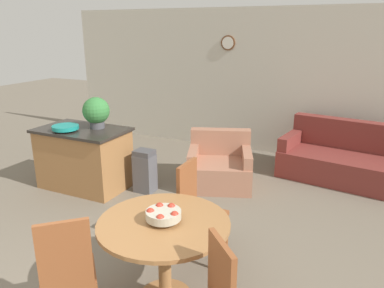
{
  "coord_description": "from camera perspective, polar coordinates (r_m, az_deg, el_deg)",
  "views": [
    {
      "loc": [
        2.03,
        -1.68,
        2.32
      ],
      "look_at": [
        0.17,
        2.23,
        0.98
      ],
      "focal_mm": 35.0,
      "sensor_mm": 36.0,
      "label": 1
    }
  ],
  "objects": [
    {
      "name": "teal_bowl",
      "position": [
        5.66,
        -18.73,
        2.4
      ],
      "size": [
        0.38,
        0.38,
        0.08
      ],
      "color": "teal",
      "rests_on": "kitchen_island"
    },
    {
      "name": "kitchen_island",
      "position": [
        5.85,
        -16.11,
        -2.05
      ],
      "size": [
        1.32,
        0.81,
        0.91
      ],
      "color": "#9E6B3D",
      "rests_on": "ground_plane"
    },
    {
      "name": "dining_chair_near_left",
      "position": [
        3.18,
        -18.48,
        -17.68
      ],
      "size": [
        0.59,
        0.59,
        1.01
      ],
      "rotation": [
        0.0,
        0.0,
        7.05
      ],
      "color": "brown",
      "rests_on": "ground_plane"
    },
    {
      "name": "wall_back",
      "position": [
        7.31,
        9.17,
        9.38
      ],
      "size": [
        8.0,
        0.09,
        2.7
      ],
      "color": "beige",
      "rests_on": "ground_plane"
    },
    {
      "name": "dining_table",
      "position": [
        3.29,
        -4.27,
        -14.4
      ],
      "size": [
        1.12,
        1.12,
        0.78
      ],
      "color": "#9E6B3D",
      "rests_on": "ground_plane"
    },
    {
      "name": "dining_chair_far_side",
      "position": [
        3.95,
        0.65,
        -9.45
      ],
      "size": [
        0.43,
        0.43,
        1.01
      ],
      "rotation": [
        0.0,
        0.0,
        4.69
      ],
      "color": "brown",
      "rests_on": "ground_plane"
    },
    {
      "name": "potted_plant",
      "position": [
        5.65,
        -14.4,
        4.79
      ],
      "size": [
        0.39,
        0.39,
        0.46
      ],
      "color": "#4C4C51",
      "rests_on": "kitchen_island"
    },
    {
      "name": "couch",
      "position": [
        6.44,
        22.79,
        -2.44
      ],
      "size": [
        2.14,
        1.27,
        0.9
      ],
      "rotation": [
        0.0,
        0.0,
        -0.15
      ],
      "color": "maroon",
      "rests_on": "ground_plane"
    },
    {
      "name": "trash_bin",
      "position": [
        5.54,
        -7.2,
        -4.12
      ],
      "size": [
        0.28,
        0.24,
        0.64
      ],
      "color": "#56565B",
      "rests_on": "ground_plane"
    },
    {
      "name": "armchair",
      "position": [
        5.78,
        4.24,
        -3.53
      ],
      "size": [
        1.19,
        1.15,
        0.8
      ],
      "rotation": [
        0.0,
        0.0,
        0.36
      ],
      "color": "#A87056",
      "rests_on": "ground_plane"
    },
    {
      "name": "fruit_bowl",
      "position": [
        3.17,
        -4.37,
        -10.62
      ],
      "size": [
        0.3,
        0.3,
        0.12
      ],
      "color": "#B7B29E",
      "rests_on": "dining_table"
    }
  ]
}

